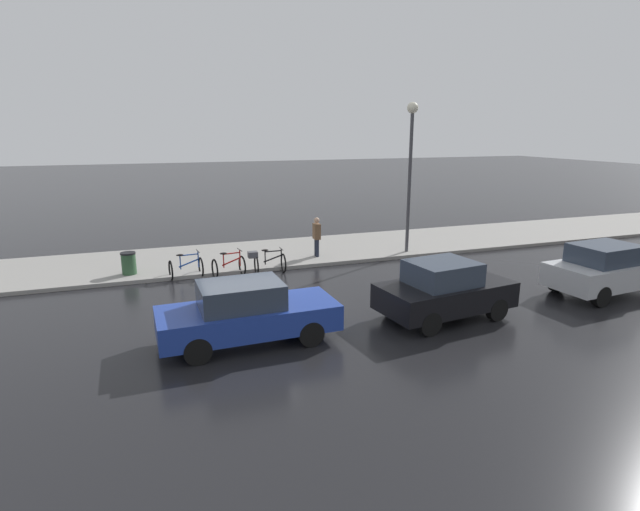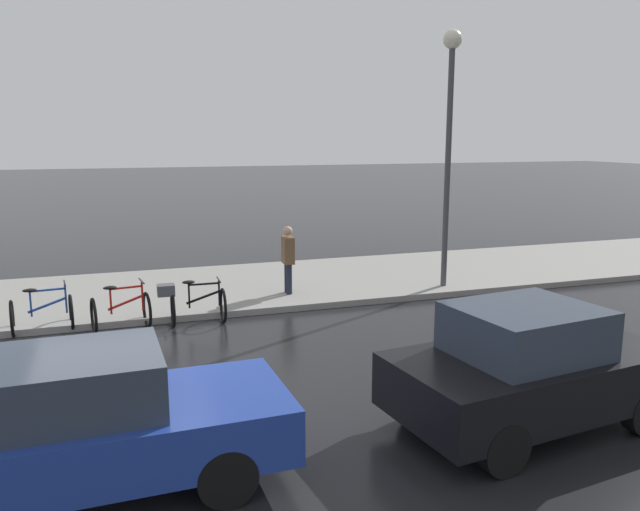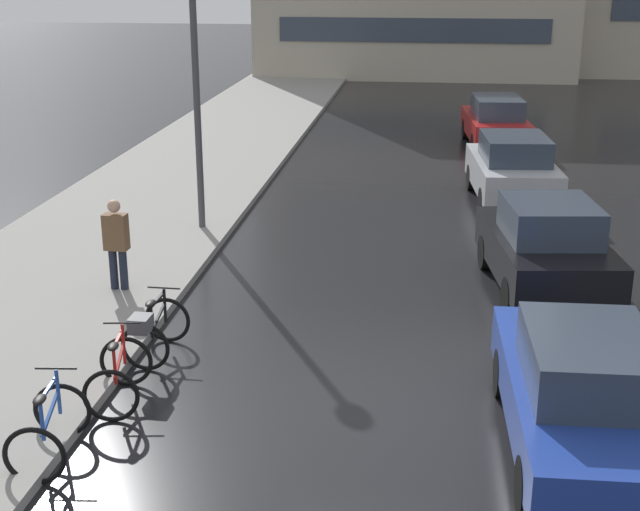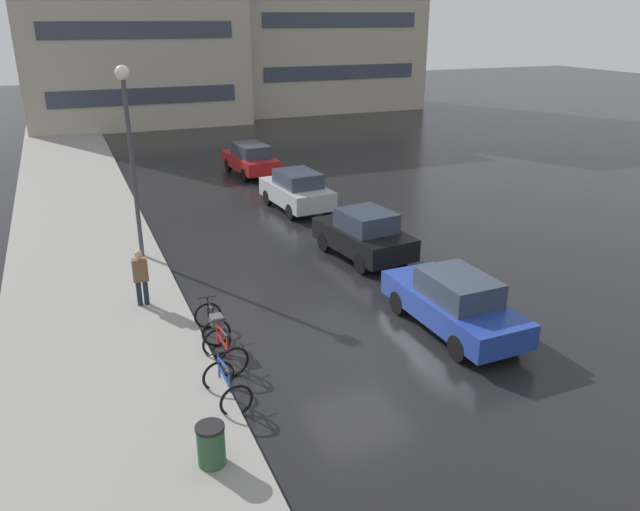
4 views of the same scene
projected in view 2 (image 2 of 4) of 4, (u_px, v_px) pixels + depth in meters
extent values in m
plane|color=black|center=(128.00, 398.00, 9.16)|extent=(140.00, 140.00, 0.00)
cube|color=gray|center=(485.00, 268.00, 17.87)|extent=(4.80, 60.00, 0.14)
torus|color=black|center=(71.00, 312.00, 12.31)|extent=(0.72, 0.14, 0.72)
torus|color=black|center=(12.00, 319.00, 11.88)|extent=(0.72, 0.14, 0.72)
cube|color=#234CA8|center=(31.00, 304.00, 11.97)|extent=(0.04, 0.04, 0.49)
cube|color=#234CA8|center=(66.00, 298.00, 12.22)|extent=(0.04, 0.04, 0.58)
cube|color=#234CA8|center=(48.00, 290.00, 12.05)|extent=(0.10, 0.63, 0.04)
cube|color=#234CA8|center=(47.00, 305.00, 12.10)|extent=(0.11, 0.72, 0.26)
ellipsoid|color=black|center=(29.00, 290.00, 11.92)|extent=(0.17, 0.27, 0.07)
cylinder|color=black|center=(65.00, 283.00, 12.16)|extent=(0.50, 0.08, 0.03)
torus|color=black|center=(147.00, 310.00, 12.46)|extent=(0.73, 0.16, 0.73)
torus|color=black|center=(94.00, 316.00, 12.01)|extent=(0.73, 0.16, 0.73)
cube|color=red|center=(111.00, 302.00, 12.11)|extent=(0.04, 0.04, 0.50)
cube|color=red|center=(142.00, 296.00, 12.37)|extent=(0.04, 0.04, 0.58)
cube|color=red|center=(126.00, 288.00, 12.20)|extent=(0.12, 0.61, 0.04)
cube|color=red|center=(126.00, 303.00, 12.24)|extent=(0.13, 0.69, 0.25)
ellipsoid|color=black|center=(110.00, 288.00, 12.06)|extent=(0.18, 0.28, 0.07)
cylinder|color=black|center=(142.00, 281.00, 12.31)|extent=(0.50, 0.10, 0.03)
torus|color=black|center=(223.00, 305.00, 12.81)|extent=(0.72, 0.08, 0.72)
torus|color=black|center=(173.00, 309.00, 12.51)|extent=(0.72, 0.08, 0.72)
cube|color=black|center=(189.00, 296.00, 12.56)|extent=(0.04, 0.04, 0.51)
cube|color=black|center=(219.00, 293.00, 12.74)|extent=(0.04, 0.04, 0.53)
cube|color=black|center=(204.00, 284.00, 12.61)|extent=(0.05, 0.61, 0.04)
cube|color=black|center=(203.00, 297.00, 12.65)|extent=(0.05, 0.69, 0.25)
ellipsoid|color=black|center=(189.00, 282.00, 12.51)|extent=(0.15, 0.26, 0.07)
cylinder|color=black|center=(219.00, 280.00, 12.68)|extent=(0.50, 0.04, 0.03)
cube|color=#4C4C51|center=(166.00, 290.00, 12.40)|extent=(0.29, 0.35, 0.22)
cube|color=navy|center=(85.00, 437.00, 6.62)|extent=(1.83, 4.41, 0.63)
cube|color=#2D3847|center=(63.00, 384.00, 6.44)|extent=(1.46, 2.01, 0.61)
cylinder|color=black|center=(202.00, 416.00, 7.83)|extent=(0.24, 0.65, 0.64)
cylinder|color=black|center=(227.00, 477.00, 6.44)|extent=(0.24, 0.65, 0.64)
cube|color=black|center=(531.00, 378.00, 8.17)|extent=(2.26, 3.95, 0.70)
cube|color=#2D3847|center=(525.00, 331.00, 7.98)|extent=(1.69, 1.93, 0.63)
cylinder|color=black|center=(548.00, 368.00, 9.44)|extent=(0.30, 0.66, 0.64)
cylinder|color=black|center=(421.00, 396.00, 8.45)|extent=(0.30, 0.66, 0.64)
cylinder|color=black|center=(503.00, 448.00, 7.02)|extent=(0.30, 0.66, 0.64)
cylinder|color=#1E2333|center=(287.00, 280.00, 14.73)|extent=(0.14, 0.14, 0.86)
cylinder|color=#1E2333|center=(289.00, 282.00, 14.56)|extent=(0.14, 0.14, 0.86)
cube|color=brown|center=(288.00, 250.00, 14.50)|extent=(0.41, 0.26, 0.63)
sphere|color=tan|center=(288.00, 231.00, 14.42)|extent=(0.22, 0.22, 0.22)
cylinder|color=#424247|center=(447.00, 173.00, 14.94)|extent=(0.14, 0.14, 5.80)
sphere|color=#F2EACC|center=(453.00, 39.00, 14.36)|extent=(0.44, 0.44, 0.44)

